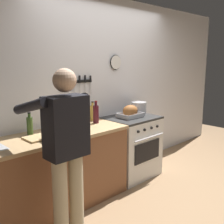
# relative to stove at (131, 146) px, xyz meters

# --- Properties ---
(ground_plane) EXTENTS (8.00, 8.00, 0.00)m
(ground_plane) POSITION_rel_stove_xyz_m (-0.22, -0.99, -0.45)
(ground_plane) COLOR #937251
(wall_back) EXTENTS (6.00, 0.13, 2.60)m
(wall_back) POSITION_rel_stove_xyz_m (-0.22, 0.36, 0.85)
(wall_back) COLOR silver
(wall_back) RESTS_ON ground
(counter_block) EXTENTS (2.03, 0.65, 0.90)m
(counter_block) POSITION_rel_stove_xyz_m (-1.43, 0.00, 0.01)
(counter_block) COLOR brown
(counter_block) RESTS_ON ground
(stove) EXTENTS (0.76, 0.67, 0.90)m
(stove) POSITION_rel_stove_xyz_m (0.00, 0.00, 0.00)
(stove) COLOR white
(stove) RESTS_ON ground
(person_cook) EXTENTS (0.51, 0.63, 1.66)m
(person_cook) POSITION_rel_stove_xyz_m (-1.54, -0.58, 0.50)
(person_cook) COLOR #C6B793
(person_cook) RESTS_ON ground
(roasting_pan) EXTENTS (0.35, 0.26, 0.18)m
(roasting_pan) POSITION_rel_stove_xyz_m (-0.03, -0.01, 0.53)
(roasting_pan) COLOR #B7B7BC
(roasting_pan) RESTS_ON stove
(stock_pot) EXTENTS (0.23, 0.23, 0.18)m
(stock_pot) POSITION_rel_stove_xyz_m (0.26, 0.09, 0.54)
(stock_pot) COLOR #B7B7BC
(stock_pot) RESTS_ON stove
(cutting_board) EXTENTS (0.36, 0.24, 0.02)m
(cutting_board) POSITION_rel_stove_xyz_m (-1.48, -0.04, 0.46)
(cutting_board) COLOR tan
(cutting_board) RESTS_ON counter_block
(bottle_olive_oil) EXTENTS (0.07, 0.07, 0.26)m
(bottle_olive_oil) POSITION_rel_stove_xyz_m (-1.51, 0.16, 0.56)
(bottle_olive_oil) COLOR #385623
(bottle_olive_oil) RESTS_ON counter_block
(bottle_wine_red) EXTENTS (0.08, 0.08, 0.30)m
(bottle_wine_red) POSITION_rel_stove_xyz_m (-0.62, 0.07, 0.57)
(bottle_wine_red) COLOR #47141E
(bottle_wine_red) RESTS_ON counter_block
(bottle_cooking_oil) EXTENTS (0.07, 0.07, 0.26)m
(bottle_cooking_oil) POSITION_rel_stove_xyz_m (-0.55, 0.23, 0.56)
(bottle_cooking_oil) COLOR gold
(bottle_cooking_oil) RESTS_ON counter_block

